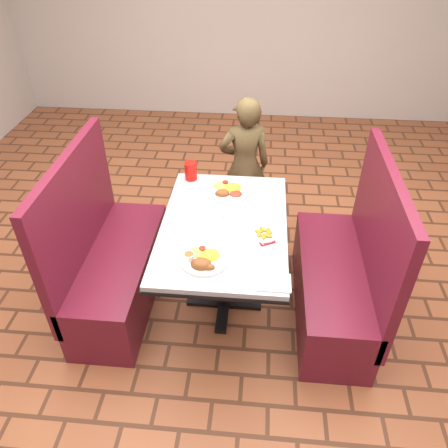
{
  "coord_description": "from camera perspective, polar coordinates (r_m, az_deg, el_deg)",
  "views": [
    {
      "loc": [
        0.2,
        -2.21,
        2.44
      ],
      "look_at": [
        0.0,
        0.0,
        0.75
      ],
      "focal_mm": 35.0,
      "sensor_mm": 36.0,
      "label": 1
    }
  ],
  "objects": [
    {
      "name": "maroon_napkin",
      "position": [
        2.67,
        5.43,
        -2.09
      ],
      "size": [
        0.13,
        0.13,
        0.0
      ],
      "primitive_type": "cube",
      "rotation": [
        0.0,
        0.0,
        0.46
      ],
      "color": "maroon",
      "rests_on": "dining_table"
    },
    {
      "name": "plantain_plate",
      "position": [
        2.7,
        5.22,
        -1.27
      ],
      "size": [
        0.17,
        0.17,
        0.03
      ],
      "rotation": [
        0.0,
        0.0,
        0.06
      ],
      "color": "white",
      "rests_on": "dining_table"
    },
    {
      "name": "dining_table",
      "position": [
        2.85,
        0.0,
        -1.54
      ],
      "size": [
        0.81,
        1.21,
        0.75
      ],
      "color": "#A9ABAE",
      "rests_on": "ground"
    },
    {
      "name": "booth_bench_right",
      "position": [
        3.11,
        14.92,
        -6.99
      ],
      "size": [
        0.47,
        1.2,
        1.17
      ],
      "color": "maroon",
      "rests_on": "ground"
    },
    {
      "name": "far_dinner_plate",
      "position": [
        3.08,
        0.49,
        4.61
      ],
      "size": [
        0.3,
        0.3,
        0.08
      ],
      "rotation": [
        0.0,
        0.0,
        -0.23
      ],
      "color": "white",
      "rests_on": "dining_table"
    },
    {
      "name": "spoon_utensil",
      "position": [
        2.67,
        4.35,
        -1.99
      ],
      "size": [
        0.09,
        0.11,
        0.0
      ],
      "primitive_type": "cube",
      "rotation": [
        0.0,
        0.0,
        0.67
      ],
      "color": "silver",
      "rests_on": "dining_table"
    },
    {
      "name": "near_dinner_plate",
      "position": [
        2.5,
        -2.73,
        -4.41
      ],
      "size": [
        0.27,
        0.27,
        0.08
      ],
      "rotation": [
        0.0,
        0.0,
        0.22
      ],
      "color": "white",
      "rests_on": "dining_table"
    },
    {
      "name": "fork_utensil",
      "position": [
        2.53,
        -2.73,
        -4.37
      ],
      "size": [
        0.01,
        0.16,
        0.0
      ],
      "primitive_type": "cube",
      "rotation": [
        0.0,
        0.0,
        0.0
      ],
      "color": "silver",
      "rests_on": "dining_table"
    },
    {
      "name": "room",
      "position": [
        2.28,
        0.0,
        23.94
      ],
      "size": [
        7.0,
        7.04,
        2.82
      ],
      "color": "#955231",
      "rests_on": "ground"
    },
    {
      "name": "paper_napkin",
      "position": [
        2.4,
        6.52,
        -7.61
      ],
      "size": [
        0.19,
        0.14,
        0.01
      ],
      "primitive_type": "cube",
      "rotation": [
        0.0,
        0.0,
        -0.0
      ],
      "color": "white",
      "rests_on": "dining_table"
    },
    {
      "name": "booth_bench_left",
      "position": [
        3.21,
        -14.39,
        -5.19
      ],
      "size": [
        0.47,
        1.2,
        1.17
      ],
      "color": "maroon",
      "rests_on": "ground"
    },
    {
      "name": "red_tumbler",
      "position": [
        3.22,
        -4.36,
        6.93
      ],
      "size": [
        0.09,
        0.09,
        0.13
      ],
      "primitive_type": "cylinder",
      "color": "red",
      "rests_on": "dining_table"
    },
    {
      "name": "knife_utensil",
      "position": [
        2.54,
        -1.34,
        -4.05
      ],
      "size": [
        0.04,
        0.15,
        0.0
      ],
      "primitive_type": "cube",
      "rotation": [
        0.0,
        0.0,
        0.2
      ],
      "color": "silver",
      "rests_on": "dining_table"
    },
    {
      "name": "diner_person",
      "position": [
        3.72,
        2.67,
        7.59
      ],
      "size": [
        0.49,
        0.38,
        1.2
      ],
      "primitive_type": "imported",
      "rotation": [
        0.0,
        0.0,
        3.36
      ],
      "color": "brown",
      "rests_on": "ground"
    },
    {
      "name": "lettuce_shreds",
      "position": [
        2.83,
        0.92,
        0.7
      ],
      "size": [
        0.28,
        0.32,
        0.0
      ],
      "primitive_type": null,
      "color": "#81BA4A",
      "rests_on": "dining_table"
    }
  ]
}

